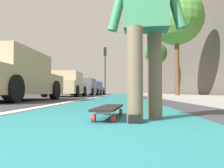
{
  "coord_description": "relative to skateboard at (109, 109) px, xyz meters",
  "views": [
    {
      "loc": [
        -1.09,
        -0.26,
        0.25
      ],
      "look_at": [
        11.94,
        0.41,
        0.75
      ],
      "focal_mm": 35.47,
      "sensor_mm": 36.0,
      "label": 1
    }
  ],
  "objects": [
    {
      "name": "street_tree_far",
      "position": [
        16.39,
        -2.87,
        3.37
      ],
      "size": [
        1.87,
        1.87,
        4.46
      ],
      "color": "brown",
      "rests_on": "ground"
    },
    {
      "name": "parked_car_near",
      "position": [
        4.34,
        3.3,
        0.64
      ],
      "size": [
        4.63,
        2.12,
        1.5
      ],
      "color": "tan",
      "rests_on": "ground"
    },
    {
      "name": "parked_car_mid",
      "position": [
        11.09,
        3.34,
        0.63
      ],
      "size": [
        4.27,
        2.06,
        1.49
      ],
      "color": "tan",
      "rests_on": "ground"
    },
    {
      "name": "street_tree_mid",
      "position": [
        9.16,
        -2.87,
        3.95
      ],
      "size": [
        2.73,
        2.73,
        5.42
      ],
      "color": "brown",
      "rests_on": "ground"
    },
    {
      "name": "parked_car_far",
      "position": [
        17.64,
        3.28,
        0.62
      ],
      "size": [
        4.49,
        2.04,
        1.48
      ],
      "color": "#4C5156",
      "rests_on": "ground"
    },
    {
      "name": "traffic_light",
      "position": [
        19.87,
        1.7,
        3.18
      ],
      "size": [
        0.33,
        0.28,
        4.79
      ],
      "color": "#2D2D2D",
      "rests_on": "ground"
    },
    {
      "name": "skateboard",
      "position": [
        0.0,
        0.0,
        0.0
      ],
      "size": [
        0.85,
        0.28,
        0.11
      ],
      "color": "red",
      "rests_on": "ground"
    },
    {
      "name": "lane_stripe_white",
      "position": [
        18.93,
        1.3,
        -0.09
      ],
      "size": [
        52.0,
        0.16,
        0.01
      ],
      "primitive_type": "cube",
      "color": "silver",
      "rests_on": "ground"
    },
    {
      "name": "parked_car_end",
      "position": [
        23.53,
        3.19,
        0.61
      ],
      "size": [
        4.53,
        1.95,
        1.47
      ],
      "color": "navy",
      "rests_on": "ground"
    },
    {
      "name": "skater_person",
      "position": [
        -0.15,
        -0.35,
        0.84
      ],
      "size": [
        0.45,
        0.72,
        1.64
      ],
      "color": "brown",
      "rests_on": "ground"
    },
    {
      "name": "bike_lane_paint",
      "position": [
        22.93,
        0.12,
        -0.09
      ],
      "size": [
        56.0,
        2.06,
        0.0
      ],
      "primitive_type": "cube",
      "color": "#237075",
      "rests_on": "ground"
    },
    {
      "name": "building_facade",
      "position": [
        20.93,
        -5.69,
        6.23
      ],
      "size": [
        40.0,
        1.2,
        12.64
      ],
      "primitive_type": "cube",
      "color": "#595249",
      "rests_on": "ground"
    },
    {
      "name": "ground_plane",
      "position": [
        8.93,
        0.12,
        -0.09
      ],
      "size": [
        80.0,
        80.0,
        0.0
      ],
      "primitive_type": "plane",
      "color": "#38383D"
    },
    {
      "name": "sidewalk_curb",
      "position": [
        16.93,
        -3.27,
        -0.04
      ],
      "size": [
        52.0,
        3.2,
        0.11
      ],
      "primitive_type": "cube",
      "color": "#9E9B93",
      "rests_on": "ground"
    }
  ]
}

